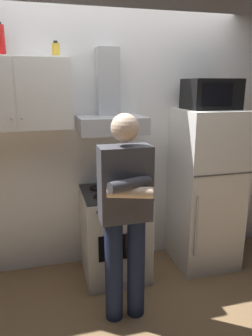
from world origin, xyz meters
TOP-DOWN VIEW (x-y plane):
  - ground_plane at (0.00, 0.00)m, footprint 7.00×7.00m
  - back_wall_tiled at (0.00, 0.60)m, footprint 4.80×0.10m
  - upper_cabinet at (-0.85, 0.37)m, footprint 0.90×0.37m
  - stove_oven at (-0.05, 0.25)m, footprint 0.60×0.62m
  - range_hood at (-0.05, 0.38)m, footprint 0.60×0.44m
  - refrigerator at (0.90, 0.25)m, footprint 0.60×0.62m
  - microwave at (0.90, 0.27)m, footprint 0.48×0.37m
  - person_standing at (-0.10, -0.36)m, footprint 0.38×0.33m
  - cooking_pot at (0.08, 0.13)m, footprint 0.31×0.21m
  - bottle_spice_jar at (-0.51, 0.39)m, footprint 0.06×0.06m
  - bottle_soda_red at (-0.93, 0.35)m, footprint 0.07×0.07m

SIDE VIEW (x-z plane):
  - ground_plane at x=0.00m, z-range 0.00..0.00m
  - stove_oven at x=-0.05m, z-range 0.00..0.87m
  - refrigerator at x=0.90m, z-range 0.00..1.60m
  - person_standing at x=-0.10m, z-range 0.08..1.72m
  - cooking_pot at x=0.08m, z-range 0.87..0.98m
  - back_wall_tiled at x=0.00m, z-range 0.00..2.70m
  - range_hood at x=-0.05m, z-range 1.22..1.97m
  - microwave at x=0.90m, z-range 1.60..1.88m
  - upper_cabinet at x=-0.85m, z-range 1.45..2.05m
  - bottle_spice_jar at x=-0.51m, z-range 2.04..2.17m
  - bottle_soda_red at x=-0.93m, z-range 2.04..2.29m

